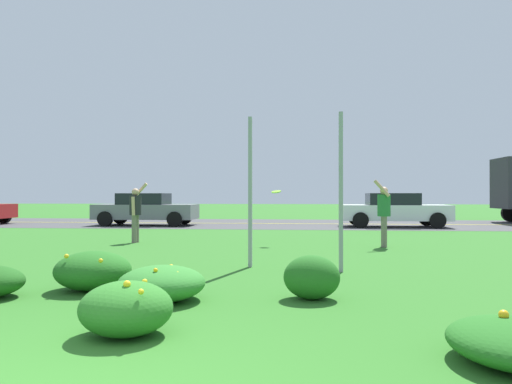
{
  "coord_description": "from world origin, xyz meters",
  "views": [
    {
      "loc": [
        1.8,
        -2.62,
        1.38
      ],
      "look_at": [
        0.55,
        10.3,
        1.46
      ],
      "focal_mm": 34.05,
      "sensor_mm": 36.0,
      "label": 1
    }
  ],
  "objects_px": {
    "person_thrower_dark_shirt": "(136,210)",
    "car_gray_center_left": "(146,209)",
    "person_catcher_green_shirt": "(384,211)",
    "car_white_center_right": "(394,210)",
    "frisbee_lime": "(276,192)",
    "sign_post_near_path": "(250,192)",
    "sign_post_by_roadside": "(341,192)"
  },
  "relations": [
    {
      "from": "person_thrower_dark_shirt",
      "to": "car_white_center_right",
      "type": "distance_m",
      "value": 11.67
    },
    {
      "from": "sign_post_near_path",
      "to": "car_white_center_right",
      "type": "distance_m",
      "value": 13.09
    },
    {
      "from": "sign_post_near_path",
      "to": "person_thrower_dark_shirt",
      "type": "bearing_deg",
      "value": 131.09
    },
    {
      "from": "sign_post_near_path",
      "to": "car_gray_center_left",
      "type": "bearing_deg",
      "value": 116.63
    },
    {
      "from": "sign_post_by_roadside",
      "to": "person_catcher_green_shirt",
      "type": "relative_size",
      "value": 1.61
    },
    {
      "from": "person_catcher_green_shirt",
      "to": "car_gray_center_left",
      "type": "distance_m",
      "value": 12.36
    },
    {
      "from": "sign_post_by_roadside",
      "to": "car_gray_center_left",
      "type": "distance_m",
      "value": 14.76
    },
    {
      "from": "sign_post_by_roadside",
      "to": "car_white_center_right",
      "type": "relative_size",
      "value": 0.64
    },
    {
      "from": "person_thrower_dark_shirt",
      "to": "sign_post_near_path",
      "type": "bearing_deg",
      "value": -48.91
    },
    {
      "from": "frisbee_lime",
      "to": "car_white_center_right",
      "type": "bearing_deg",
      "value": 59.48
    },
    {
      "from": "frisbee_lime",
      "to": "car_gray_center_left",
      "type": "height_order",
      "value": "frisbee_lime"
    },
    {
      "from": "person_catcher_green_shirt",
      "to": "car_white_center_right",
      "type": "height_order",
      "value": "person_catcher_green_shirt"
    },
    {
      "from": "person_thrower_dark_shirt",
      "to": "car_gray_center_left",
      "type": "distance_m",
      "value": 8.07
    },
    {
      "from": "sign_post_near_path",
      "to": "frisbee_lime",
      "type": "height_order",
      "value": "sign_post_near_path"
    },
    {
      "from": "sign_post_near_path",
      "to": "car_gray_center_left",
      "type": "height_order",
      "value": "sign_post_near_path"
    },
    {
      "from": "frisbee_lime",
      "to": "car_gray_center_left",
      "type": "distance_m",
      "value": 10.14
    },
    {
      "from": "person_thrower_dark_shirt",
      "to": "car_gray_center_left",
      "type": "bearing_deg",
      "value": 106.31
    },
    {
      "from": "car_gray_center_left",
      "to": "car_white_center_right",
      "type": "xyz_separation_m",
      "value": [
        10.99,
        0.0,
        0.0
      ]
    },
    {
      "from": "car_white_center_right",
      "to": "car_gray_center_left",
      "type": "bearing_deg",
      "value": 180.0
    },
    {
      "from": "person_thrower_dark_shirt",
      "to": "frisbee_lime",
      "type": "distance_m",
      "value": 4.11
    },
    {
      "from": "person_catcher_green_shirt",
      "to": "car_white_center_right",
      "type": "relative_size",
      "value": 0.4
    },
    {
      "from": "sign_post_by_roadside",
      "to": "person_thrower_dark_shirt",
      "type": "height_order",
      "value": "sign_post_by_roadside"
    },
    {
      "from": "sign_post_near_path",
      "to": "frisbee_lime",
      "type": "distance_m",
      "value": 4.24
    },
    {
      "from": "car_gray_center_left",
      "to": "frisbee_lime",
      "type": "bearing_deg",
      "value": -51.17
    },
    {
      "from": "person_thrower_dark_shirt",
      "to": "car_white_center_right",
      "type": "height_order",
      "value": "person_thrower_dark_shirt"
    },
    {
      "from": "car_gray_center_left",
      "to": "person_thrower_dark_shirt",
      "type": "bearing_deg",
      "value": -73.69
    },
    {
      "from": "person_thrower_dark_shirt",
      "to": "frisbee_lime",
      "type": "relative_size",
      "value": 6.26
    },
    {
      "from": "sign_post_near_path",
      "to": "car_white_center_right",
      "type": "relative_size",
      "value": 0.64
    },
    {
      "from": "person_thrower_dark_shirt",
      "to": "car_white_center_right",
      "type": "xyz_separation_m",
      "value": [
        8.72,
        7.75,
        -0.2
      ]
    },
    {
      "from": "car_white_center_right",
      "to": "sign_post_by_roadside",
      "type": "bearing_deg",
      "value": -104.45
    },
    {
      "from": "person_thrower_dark_shirt",
      "to": "car_gray_center_left",
      "type": "relative_size",
      "value": 0.39
    },
    {
      "from": "sign_post_near_path",
      "to": "car_gray_center_left",
      "type": "distance_m",
      "value": 13.57
    }
  ]
}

